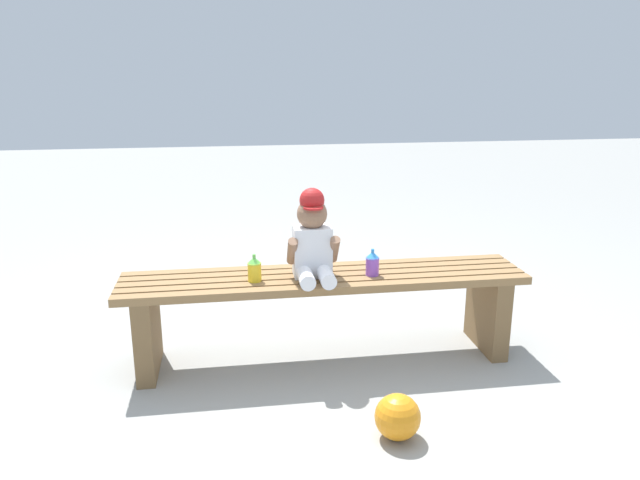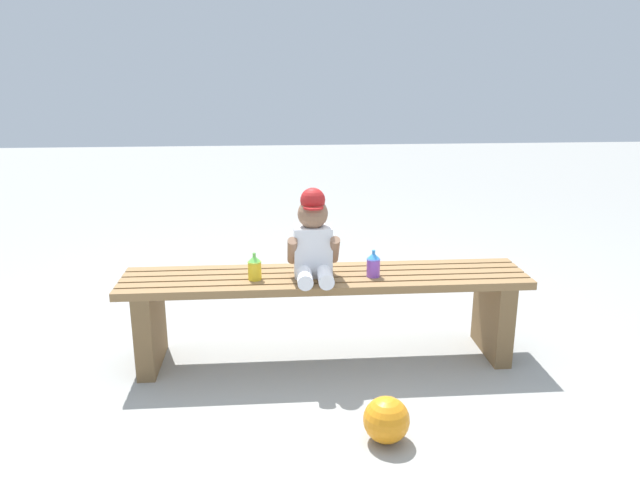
{
  "view_description": "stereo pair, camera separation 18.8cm",
  "coord_description": "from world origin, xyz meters",
  "px_view_note": "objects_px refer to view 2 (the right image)",
  "views": [
    {
      "loc": [
        -0.42,
        -2.6,
        1.34
      ],
      "look_at": [
        -0.03,
        -0.05,
        0.6
      ],
      "focal_mm": 34.2,
      "sensor_mm": 36.0,
      "label": 1
    },
    {
      "loc": [
        -0.23,
        -2.62,
        1.34
      ],
      "look_at": [
        -0.03,
        -0.05,
        0.6
      ],
      "focal_mm": 34.2,
      "sensor_mm": 36.0,
      "label": 2
    }
  ],
  "objects_px": {
    "child_figure": "(313,239)",
    "park_bench": "(325,301)",
    "sippy_cup_right": "(373,264)",
    "sippy_cup_left": "(255,267)",
    "toy_ball": "(386,420)"
  },
  "relations": [
    {
      "from": "park_bench",
      "to": "child_figure",
      "type": "xyz_separation_m",
      "value": [
        -0.06,
        -0.02,
        0.31
      ]
    },
    {
      "from": "sippy_cup_right",
      "to": "toy_ball",
      "type": "bearing_deg",
      "value": -94.16
    },
    {
      "from": "child_figure",
      "to": "sippy_cup_right",
      "type": "xyz_separation_m",
      "value": [
        0.27,
        -0.02,
        -0.12
      ]
    },
    {
      "from": "child_figure",
      "to": "sippy_cup_right",
      "type": "relative_size",
      "value": 3.26
    },
    {
      "from": "sippy_cup_left",
      "to": "child_figure",
      "type": "bearing_deg",
      "value": 3.78
    },
    {
      "from": "park_bench",
      "to": "toy_ball",
      "type": "xyz_separation_m",
      "value": [
        0.17,
        -0.68,
        -0.2
      ]
    },
    {
      "from": "park_bench",
      "to": "toy_ball",
      "type": "bearing_deg",
      "value": -76.13
    },
    {
      "from": "child_figure",
      "to": "toy_ball",
      "type": "distance_m",
      "value": 0.86
    },
    {
      "from": "child_figure",
      "to": "park_bench",
      "type": "bearing_deg",
      "value": 21.6
    },
    {
      "from": "sippy_cup_right",
      "to": "toy_ball",
      "type": "distance_m",
      "value": 0.75
    },
    {
      "from": "child_figure",
      "to": "sippy_cup_right",
      "type": "height_order",
      "value": "child_figure"
    },
    {
      "from": "park_bench",
      "to": "sippy_cup_left",
      "type": "distance_m",
      "value": 0.37
    },
    {
      "from": "park_bench",
      "to": "sippy_cup_right",
      "type": "bearing_deg",
      "value": -10.52
    },
    {
      "from": "child_figure",
      "to": "sippy_cup_right",
      "type": "distance_m",
      "value": 0.3
    },
    {
      "from": "park_bench",
      "to": "child_figure",
      "type": "bearing_deg",
      "value": -158.4
    }
  ]
}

